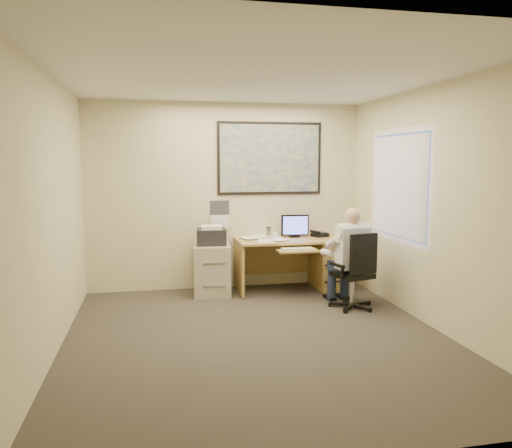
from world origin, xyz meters
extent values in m
cube|color=#342F28|center=(0.00, 0.00, 0.00)|extent=(4.00, 4.50, 0.00)
cube|color=white|center=(0.00, 0.00, 2.70)|extent=(4.00, 4.50, 0.00)
cube|color=beige|center=(0.00, 2.25, 1.35)|extent=(4.00, 0.00, 2.70)
cube|color=beige|center=(0.00, -2.25, 1.35)|extent=(4.00, 0.00, 2.70)
cube|color=beige|center=(-2.00, 0.00, 1.35)|extent=(0.00, 4.50, 2.70)
cube|color=beige|center=(2.00, 0.00, 1.35)|extent=(0.00, 4.50, 2.70)
cube|color=#AD8C4A|center=(0.90, 1.88, 0.73)|extent=(1.60, 0.75, 0.03)
cube|color=#B18D48|center=(1.48, 1.88, 0.36)|extent=(0.45, 0.70, 0.70)
cube|color=#B18D48|center=(0.12, 1.88, 0.36)|extent=(0.04, 0.70, 0.70)
cube|color=#B18D48|center=(0.90, 2.22, 0.45)|extent=(1.55, 0.03, 0.55)
cylinder|color=black|center=(0.98, 2.02, 0.76)|extent=(0.16, 0.16, 0.02)
cube|color=black|center=(0.98, 2.00, 0.93)|extent=(0.41, 0.08, 0.31)
cube|color=#5D68FD|center=(0.98, 1.98, 0.93)|extent=(0.36, 0.04, 0.26)
cube|color=#AD8C4A|center=(0.85, 1.43, 0.66)|extent=(0.55, 0.30, 0.02)
cube|color=beige|center=(0.85, 1.43, 0.68)|extent=(0.43, 0.14, 0.02)
cube|color=black|center=(1.36, 2.00, 0.78)|extent=(0.27, 0.26, 0.05)
cylinder|color=silver|center=(0.56, 1.89, 0.83)|extent=(0.07, 0.07, 0.17)
cylinder|color=white|center=(0.65, 1.91, 0.80)|extent=(0.08, 0.08, 0.10)
cube|color=white|center=(0.45, 1.88, 0.76)|extent=(0.60, 0.56, 0.02)
cube|color=#1E4C93|center=(0.65, 2.23, 1.90)|extent=(1.56, 0.03, 1.06)
cube|color=white|center=(-0.10, 2.24, 1.08)|extent=(0.28, 0.01, 0.42)
cube|color=#B0A48D|center=(-0.26, 1.89, 0.35)|extent=(0.55, 0.64, 0.70)
cube|color=black|center=(-0.26, 1.89, 0.81)|extent=(0.43, 0.38, 0.22)
cube|color=white|center=(-0.26, 1.87, 0.95)|extent=(0.30, 0.24, 0.05)
cylinder|color=silver|center=(1.41, 0.86, 0.23)|extent=(0.05, 0.05, 0.37)
cube|color=black|center=(1.41, 0.86, 0.43)|extent=(0.51, 0.51, 0.06)
cube|color=black|center=(1.35, 0.65, 0.73)|extent=(0.39, 0.15, 0.50)
camera|label=1|loc=(-1.04, -4.96, 1.86)|focal=35.00mm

